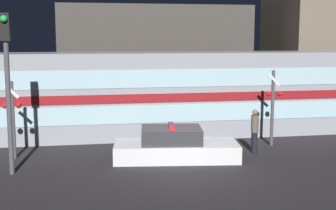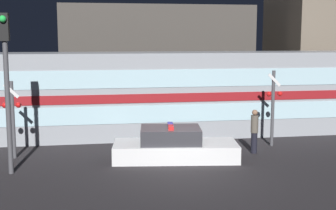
# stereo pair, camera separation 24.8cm
# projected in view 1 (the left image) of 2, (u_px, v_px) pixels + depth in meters

# --- Properties ---
(ground_plane) EXTENTS (120.00, 120.00, 0.00)m
(ground_plane) POSITION_uv_depth(u_px,v_px,m) (185.00, 173.00, 15.88)
(ground_plane) COLOR #262326
(train) EXTENTS (21.00, 2.90, 3.89)m
(train) POSITION_uv_depth(u_px,v_px,m) (161.00, 94.00, 21.90)
(train) COLOR #999EA5
(train) RESTS_ON ground_plane
(police_car) EXTENTS (4.85, 2.48, 1.35)m
(police_car) POSITION_uv_depth(u_px,v_px,m) (175.00, 147.00, 17.64)
(police_car) COLOR silver
(police_car) RESTS_ON ground_plane
(pedestrian) EXTENTS (0.29, 0.29, 1.75)m
(pedestrian) POSITION_uv_depth(u_px,v_px,m) (255.00, 131.00, 18.58)
(pedestrian) COLOR black
(pedestrian) RESTS_ON ground_plane
(crossing_signal_near) EXTENTS (0.71, 0.32, 3.21)m
(crossing_signal_near) POSITION_uv_depth(u_px,v_px,m) (273.00, 104.00, 19.68)
(crossing_signal_near) COLOR #4C4C51
(crossing_signal_near) RESTS_ON ground_plane
(crossing_signal_far) EXTENTS (0.71, 0.32, 2.96)m
(crossing_signal_far) POSITION_uv_depth(u_px,v_px,m) (13.00, 116.00, 17.52)
(crossing_signal_far) COLOR #4C4C51
(crossing_signal_far) RESTS_ON ground_plane
(traffic_light_corner) EXTENTS (0.30, 0.46, 5.36)m
(traffic_light_corner) POSITION_uv_depth(u_px,v_px,m) (7.00, 74.00, 15.30)
(traffic_light_corner) COLOR #4C4C51
(traffic_light_corner) RESTS_ON ground_plane
(building_left) EXTENTS (11.80, 5.49, 6.51)m
(building_left) POSITION_uv_depth(u_px,v_px,m) (152.00, 58.00, 30.35)
(building_left) COLOR #47423D
(building_left) RESTS_ON ground_plane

